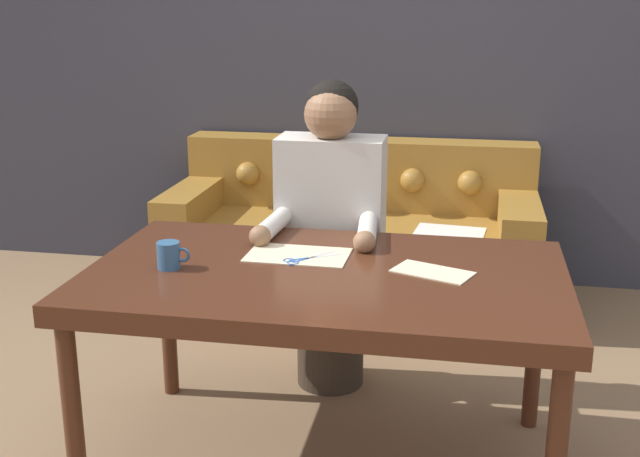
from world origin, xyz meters
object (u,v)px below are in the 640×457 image
Objects in this scene: couch at (352,243)px; person at (330,236)px; scissors at (302,260)px; dining_table at (326,289)px; mug at (169,255)px.

person reaches higher than couch.
couch is 1.50× the size of person.
couch is at bearing 92.04° from scissors.
scissors reaches higher than dining_table.
couch is at bearing 78.21° from mug.
dining_table is at bearing -41.45° from scissors.
mug is (-0.51, -0.08, 0.11)m from dining_table.
couch reaches higher than scissors.
scissors is (0.06, -1.56, 0.42)m from couch.
dining_table is 0.53m from mug.
mug reaches higher than dining_table.
scissors is (-0.10, 0.08, 0.07)m from dining_table.
person reaches higher than scissors.
scissors is at bearing -90.61° from person.
couch reaches higher than mug.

